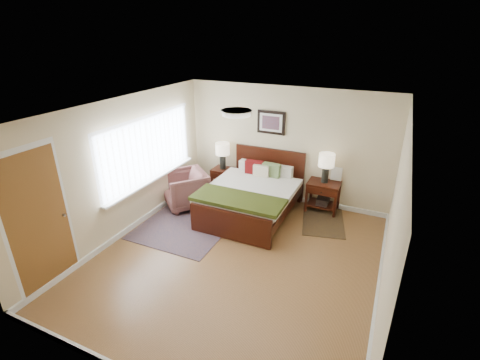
# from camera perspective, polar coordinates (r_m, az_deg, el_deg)

# --- Properties ---
(floor) EXTENTS (5.00, 5.00, 0.00)m
(floor) POSITION_cam_1_polar(r_m,az_deg,el_deg) (6.01, -0.50, -12.58)
(floor) COLOR #916038
(floor) RESTS_ON ground
(back_wall) EXTENTS (4.50, 0.04, 2.50)m
(back_wall) POSITION_cam_1_polar(r_m,az_deg,el_deg) (7.55, 7.58, 5.66)
(back_wall) COLOR beige
(back_wall) RESTS_ON ground
(front_wall) EXTENTS (4.50, 0.04, 2.50)m
(front_wall) POSITION_cam_1_polar(r_m,az_deg,el_deg) (3.62, -18.40, -17.21)
(front_wall) COLOR beige
(front_wall) RESTS_ON ground
(left_wall) EXTENTS (0.04, 5.00, 2.50)m
(left_wall) POSITION_cam_1_polar(r_m,az_deg,el_deg) (6.57, -18.60, 1.84)
(left_wall) COLOR beige
(left_wall) RESTS_ON ground
(right_wall) EXTENTS (0.04, 5.00, 2.50)m
(right_wall) POSITION_cam_1_polar(r_m,az_deg,el_deg) (4.96, 23.86, -6.24)
(right_wall) COLOR beige
(right_wall) RESTS_ON ground
(ceiling) EXTENTS (4.50, 5.00, 0.02)m
(ceiling) POSITION_cam_1_polar(r_m,az_deg,el_deg) (4.97, -0.60, 11.40)
(ceiling) COLOR white
(ceiling) RESTS_ON back_wall
(window) EXTENTS (0.11, 2.72, 1.32)m
(window) POSITION_cam_1_polar(r_m,az_deg,el_deg) (6.99, -14.60, 4.70)
(window) COLOR silver
(window) RESTS_ON left_wall
(door) EXTENTS (0.06, 1.00, 2.18)m
(door) POSITION_cam_1_polar(r_m,az_deg,el_deg) (5.62, -30.14, -6.04)
(door) COLOR silver
(door) RESTS_ON ground
(ceil_fixture) EXTENTS (0.44, 0.44, 0.08)m
(ceil_fixture) POSITION_cam_1_polar(r_m,az_deg,el_deg) (4.97, -0.60, 11.01)
(ceil_fixture) COLOR white
(ceil_fixture) RESTS_ON ceiling
(bed) EXTENTS (1.72, 2.08, 1.12)m
(bed) POSITION_cam_1_polar(r_m,az_deg,el_deg) (7.03, 2.00, -1.96)
(bed) COLOR #371108
(bed) RESTS_ON ground
(wall_art) EXTENTS (0.62, 0.05, 0.50)m
(wall_art) POSITION_cam_1_polar(r_m,az_deg,el_deg) (7.50, 5.12, 9.38)
(wall_art) COLOR black
(wall_art) RESTS_ON back_wall
(nightstand_left) EXTENTS (0.47, 0.42, 0.56)m
(nightstand_left) POSITION_cam_1_polar(r_m,az_deg,el_deg) (8.12, -2.87, 1.04)
(nightstand_left) COLOR #371108
(nightstand_left) RESTS_ON ground
(nightstand_right) EXTENTS (0.65, 0.49, 0.65)m
(nightstand_right) POSITION_cam_1_polar(r_m,az_deg,el_deg) (7.45, 13.47, -2.19)
(nightstand_right) COLOR #371108
(nightstand_right) RESTS_ON ground
(lamp_left) EXTENTS (0.32, 0.32, 0.61)m
(lamp_left) POSITION_cam_1_polar(r_m,az_deg,el_deg) (7.95, -2.88, 4.71)
(lamp_left) COLOR black
(lamp_left) RESTS_ON nightstand_left
(lamp_right) EXTENTS (0.32, 0.32, 0.61)m
(lamp_right) POSITION_cam_1_polar(r_m,az_deg,el_deg) (7.20, 13.99, 2.72)
(lamp_right) COLOR black
(lamp_right) RESTS_ON nightstand_right
(armchair) EXTENTS (1.20, 1.20, 0.79)m
(armchair) POSITION_cam_1_polar(r_m,az_deg,el_deg) (7.53, -8.94, -1.51)
(armchair) COLOR brown
(armchair) RESTS_ON ground
(rug_persian) EXTENTS (1.68, 2.36, 0.01)m
(rug_persian) POSITION_cam_1_polar(r_m,az_deg,el_deg) (7.15, -7.65, -6.35)
(rug_persian) COLOR #0B173B
(rug_persian) RESTS_ON ground
(rug_navy) EXTENTS (1.05, 1.35, 0.01)m
(rug_navy) POSITION_cam_1_polar(r_m,az_deg,el_deg) (7.20, 13.48, -6.60)
(rug_navy) COLOR black
(rug_navy) RESTS_ON ground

